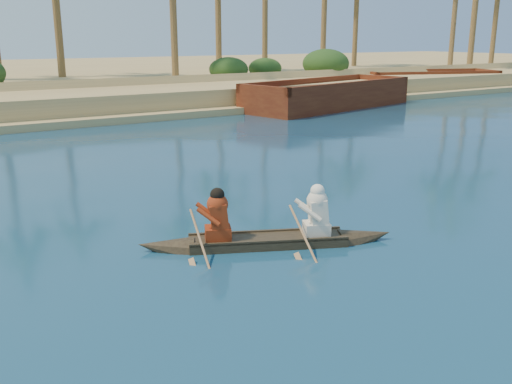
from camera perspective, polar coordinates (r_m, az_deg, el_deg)
sandy_embankment at (r=53.27m, az=-18.18°, el=10.72°), size 150.00×51.00×1.50m
shrub_cluster at (r=38.56m, az=-12.32°, el=10.63°), size 100.00×6.00×2.40m
canoe at (r=11.60m, az=1.19°, el=-4.08°), size 5.05×2.78×1.44m
barge_mid at (r=34.64m, az=7.23°, el=9.48°), size 12.00×6.24×1.91m
barge_right at (r=48.29m, az=16.88°, el=10.53°), size 11.20×6.90×1.77m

